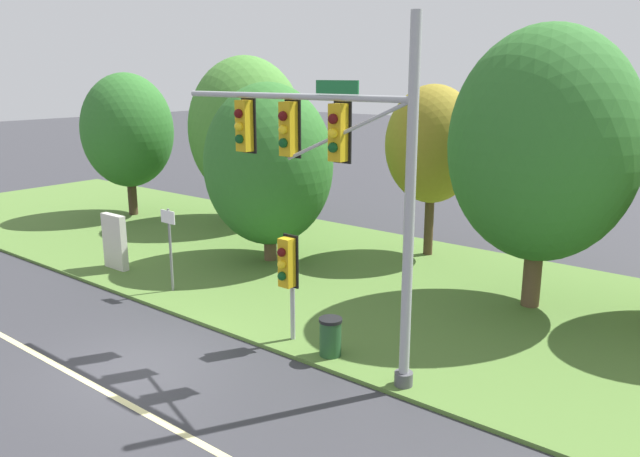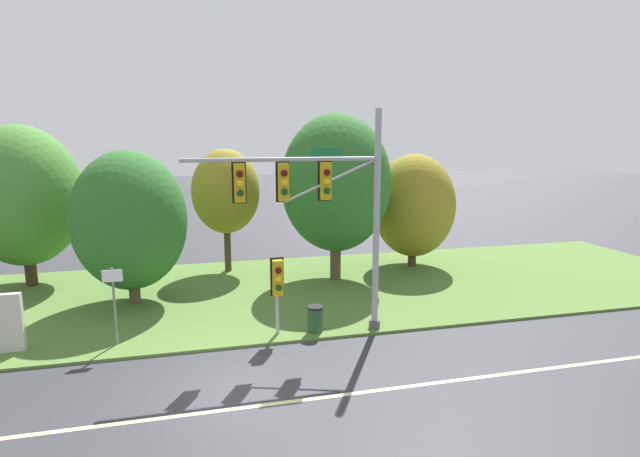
{
  "view_description": "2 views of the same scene",
  "coord_description": "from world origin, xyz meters",
  "px_view_note": "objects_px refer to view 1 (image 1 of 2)",
  "views": [
    {
      "loc": [
        11.72,
        -7.77,
        6.63
      ],
      "look_at": [
        2.11,
        4.21,
        2.81
      ],
      "focal_mm": 35.0,
      "sensor_mm": 36.0,
      "label": 1
    },
    {
      "loc": [
        -0.53,
        -13.09,
        6.83
      ],
      "look_at": [
        3.54,
        3.26,
        3.75
      ],
      "focal_mm": 28.0,
      "sensor_mm": 36.0,
      "label": 2
    }
  ],
  "objects_px": {
    "tree_nearest_road": "(128,131)",
    "tree_mid_verge": "(432,145)",
    "traffic_signal_mast": "(333,161)",
    "route_sign_post": "(170,240)",
    "info_kiosk": "(115,242)",
    "tree_left_of_mast": "(246,130)",
    "tree_tall_centre": "(543,146)",
    "pedestrian_signal_near_kerb": "(287,268)",
    "trash_bin": "(330,337)",
    "tree_behind_signpost": "(269,165)"
  },
  "relations": [
    {
      "from": "info_kiosk",
      "to": "tree_tall_centre",
      "type": "bearing_deg",
      "value": 23.7
    },
    {
      "from": "tree_nearest_road",
      "to": "tree_left_of_mast",
      "type": "distance_m",
      "value": 5.84
    },
    {
      "from": "route_sign_post",
      "to": "info_kiosk",
      "type": "xyz_separation_m",
      "value": [
        -3.33,
        0.23,
        -0.68
      ]
    },
    {
      "from": "tree_nearest_road",
      "to": "tree_mid_verge",
      "type": "height_order",
      "value": "tree_nearest_road"
    },
    {
      "from": "route_sign_post",
      "to": "tree_nearest_road",
      "type": "xyz_separation_m",
      "value": [
        -10.13,
        5.69,
        2.34
      ]
    },
    {
      "from": "tree_left_of_mast",
      "to": "trash_bin",
      "type": "relative_size",
      "value": 7.86
    },
    {
      "from": "tree_nearest_road",
      "to": "tree_mid_verge",
      "type": "distance_m",
      "value": 14.58
    },
    {
      "from": "route_sign_post",
      "to": "trash_bin",
      "type": "bearing_deg",
      "value": -4.68
    },
    {
      "from": "tree_nearest_road",
      "to": "tree_tall_centre",
      "type": "relative_size",
      "value": 0.84
    },
    {
      "from": "route_sign_post",
      "to": "info_kiosk",
      "type": "height_order",
      "value": "route_sign_post"
    },
    {
      "from": "trash_bin",
      "to": "tree_behind_signpost",
      "type": "bearing_deg",
      "value": 143.26
    },
    {
      "from": "traffic_signal_mast",
      "to": "trash_bin",
      "type": "height_order",
      "value": "traffic_signal_mast"
    },
    {
      "from": "traffic_signal_mast",
      "to": "tree_nearest_road",
      "type": "distance_m",
      "value": 18.12
    },
    {
      "from": "pedestrian_signal_near_kerb",
      "to": "tree_left_of_mast",
      "type": "height_order",
      "value": "tree_left_of_mast"
    },
    {
      "from": "tree_tall_centre",
      "to": "trash_bin",
      "type": "relative_size",
      "value": 8.45
    },
    {
      "from": "info_kiosk",
      "to": "tree_left_of_mast",
      "type": "bearing_deg",
      "value": 100.69
    },
    {
      "from": "tree_left_of_mast",
      "to": "tree_tall_centre",
      "type": "xyz_separation_m",
      "value": [
        13.93,
        -2.44,
        0.49
      ]
    },
    {
      "from": "pedestrian_signal_near_kerb",
      "to": "tree_tall_centre",
      "type": "relative_size",
      "value": 0.35
    },
    {
      "from": "tree_nearest_road",
      "to": "tree_left_of_mast",
      "type": "relative_size",
      "value": 0.9
    },
    {
      "from": "tree_behind_signpost",
      "to": "info_kiosk",
      "type": "relative_size",
      "value": 3.3
    },
    {
      "from": "tree_tall_centre",
      "to": "info_kiosk",
      "type": "relative_size",
      "value": 4.14
    },
    {
      "from": "tree_tall_centre",
      "to": "info_kiosk",
      "type": "xyz_separation_m",
      "value": [
        -12.44,
        -5.46,
        -3.68
      ]
    },
    {
      "from": "tree_nearest_road",
      "to": "info_kiosk",
      "type": "relative_size",
      "value": 3.47
    },
    {
      "from": "tree_nearest_road",
      "to": "tree_tall_centre",
      "type": "xyz_separation_m",
      "value": [
        19.23,
        0.01,
        0.66
      ]
    },
    {
      "from": "tree_mid_verge",
      "to": "info_kiosk",
      "type": "height_order",
      "value": "tree_mid_verge"
    },
    {
      "from": "traffic_signal_mast",
      "to": "route_sign_post",
      "type": "height_order",
      "value": "traffic_signal_mast"
    },
    {
      "from": "pedestrian_signal_near_kerb",
      "to": "trash_bin",
      "type": "bearing_deg",
      "value": 1.35
    },
    {
      "from": "pedestrian_signal_near_kerb",
      "to": "traffic_signal_mast",
      "type": "bearing_deg",
      "value": -6.04
    },
    {
      "from": "traffic_signal_mast",
      "to": "trash_bin",
      "type": "relative_size",
      "value": 8.27
    },
    {
      "from": "route_sign_post",
      "to": "trash_bin",
      "type": "distance_m",
      "value": 6.73
    },
    {
      "from": "tree_left_of_mast",
      "to": "info_kiosk",
      "type": "bearing_deg",
      "value": -79.31
    },
    {
      "from": "traffic_signal_mast",
      "to": "tree_mid_verge",
      "type": "relative_size",
      "value": 1.24
    },
    {
      "from": "tree_mid_verge",
      "to": "info_kiosk",
      "type": "bearing_deg",
      "value": -132.27
    },
    {
      "from": "pedestrian_signal_near_kerb",
      "to": "tree_mid_verge",
      "type": "height_order",
      "value": "tree_mid_verge"
    },
    {
      "from": "tree_nearest_road",
      "to": "trash_bin",
      "type": "xyz_separation_m",
      "value": [
        16.74,
        -6.23,
        -3.49
      ]
    },
    {
      "from": "tree_behind_signpost",
      "to": "tree_mid_verge",
      "type": "relative_size",
      "value": 1.01
    },
    {
      "from": "route_sign_post",
      "to": "tree_tall_centre",
      "type": "relative_size",
      "value": 0.33
    },
    {
      "from": "trash_bin",
      "to": "traffic_signal_mast",
      "type": "bearing_deg",
      "value": -44.64
    },
    {
      "from": "tree_left_of_mast",
      "to": "tree_tall_centre",
      "type": "relative_size",
      "value": 0.93
    },
    {
      "from": "traffic_signal_mast",
      "to": "tree_behind_signpost",
      "type": "distance_m",
      "value": 8.48
    },
    {
      "from": "traffic_signal_mast",
      "to": "trash_bin",
      "type": "distance_m",
      "value": 4.22
    },
    {
      "from": "tree_tall_centre",
      "to": "info_kiosk",
      "type": "bearing_deg",
      "value": -156.3
    },
    {
      "from": "tree_tall_centre",
      "to": "tree_nearest_road",
      "type": "bearing_deg",
      "value": -179.98
    },
    {
      "from": "route_sign_post",
      "to": "tree_nearest_road",
      "type": "height_order",
      "value": "tree_nearest_road"
    },
    {
      "from": "tree_behind_signpost",
      "to": "info_kiosk",
      "type": "distance_m",
      "value": 5.89
    },
    {
      "from": "route_sign_post",
      "to": "tree_behind_signpost",
      "type": "relative_size",
      "value": 0.41
    },
    {
      "from": "route_sign_post",
      "to": "tree_left_of_mast",
      "type": "relative_size",
      "value": 0.35
    },
    {
      "from": "tree_tall_centre",
      "to": "tree_left_of_mast",
      "type": "bearing_deg",
      "value": 170.08
    },
    {
      "from": "tree_behind_signpost",
      "to": "tree_mid_verge",
      "type": "bearing_deg",
      "value": 45.74
    },
    {
      "from": "traffic_signal_mast",
      "to": "route_sign_post",
      "type": "distance_m",
      "value": 7.5
    }
  ]
}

